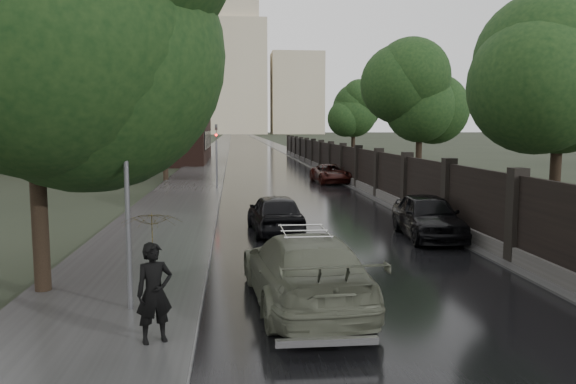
% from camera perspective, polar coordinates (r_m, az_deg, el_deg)
% --- Properties ---
extents(ground, '(800.00, 800.00, 0.00)m').
position_cam_1_polar(ground, '(11.05, 12.46, -13.81)').
color(ground, black).
rests_on(ground, ground).
extents(road, '(8.00, 420.00, 0.02)m').
position_cam_1_polar(road, '(199.89, -4.69, 5.50)').
color(road, black).
rests_on(road, ground).
extents(sidewalk_left, '(4.00, 420.00, 0.16)m').
position_cam_1_polar(sidewalk_left, '(199.88, -6.41, 5.50)').
color(sidewalk_left, '#2D2D2D').
rests_on(sidewalk_left, ground).
extents(verge_right, '(3.00, 420.00, 0.08)m').
position_cam_1_polar(verge_right, '(200.06, -3.10, 5.52)').
color(verge_right, '#2D2D2D').
rests_on(verge_right, ground).
extents(fence_right, '(0.45, 75.72, 2.70)m').
position_cam_1_polar(fence_right, '(42.68, 5.07, 2.80)').
color(fence_right, '#383533').
rests_on(fence_right, ground).
extents(tree_left_near, '(5.44, 5.44, 9.16)m').
position_cam_1_polar(tree_left_near, '(13.78, -24.85, 16.86)').
color(tree_left_near, black).
rests_on(tree_left_near, ground).
extents(tree_left_far, '(4.25, 4.25, 7.39)m').
position_cam_1_polar(tree_left_far, '(40.13, -12.48, 8.48)').
color(tree_left_far, black).
rests_on(tree_left_far, ground).
extents(tree_right_a, '(4.08, 4.08, 7.01)m').
position_cam_1_polar(tree_right_a, '(20.87, 25.88, 9.04)').
color(tree_right_a, black).
rests_on(tree_right_a, ground).
extents(tree_right_b, '(4.08, 4.08, 7.01)m').
position_cam_1_polar(tree_right_b, '(33.63, 13.26, 8.35)').
color(tree_right_b, black).
rests_on(tree_right_b, ground).
extents(tree_right_c, '(4.08, 4.08, 7.01)m').
position_cam_1_polar(tree_right_c, '(51.00, 6.67, 7.83)').
color(tree_right_c, black).
rests_on(tree_right_c, ground).
extents(lamp_post, '(0.25, 0.12, 5.11)m').
position_cam_1_polar(lamp_post, '(11.58, -16.07, 0.63)').
color(lamp_post, '#59595E').
rests_on(lamp_post, ground).
extents(traffic_light, '(0.16, 0.32, 4.00)m').
position_cam_1_polar(traffic_light, '(34.87, -7.28, 4.21)').
color(traffic_light, '#59595E').
rests_on(traffic_light, ground).
extents(brick_building, '(24.00, 18.00, 20.00)m').
position_cam_1_polar(brick_building, '(63.86, -19.32, 11.80)').
color(brick_building, black).
rests_on(brick_building, ground).
extents(stalinist_tower, '(92.00, 30.00, 159.00)m').
position_cam_1_polar(stalinist_tower, '(311.77, -5.10, 12.95)').
color(stalinist_tower, tan).
rests_on(stalinist_tower, ground).
extents(volga_sedan, '(2.64, 5.62, 1.59)m').
position_cam_1_polar(volga_sedan, '(12.14, 1.65, -7.87)').
color(volga_sedan, '#535745').
rests_on(volga_sedan, ground).
extents(hatchback_left, '(2.02, 4.40, 1.46)m').
position_cam_1_polar(hatchback_left, '(20.27, -1.32, -2.18)').
color(hatchback_left, black).
rests_on(hatchback_left, ground).
extents(car_right_near, '(2.09, 4.61, 1.54)m').
position_cam_1_polar(car_right_near, '(19.99, 14.04, -2.39)').
color(car_right_near, black).
rests_on(car_right_near, ground).
extents(car_right_far, '(2.49, 4.77, 1.28)m').
position_cam_1_polar(car_right_far, '(38.76, 4.35, 1.88)').
color(car_right_far, black).
rests_on(car_right_far, ground).
extents(pedestrian_umbrella, '(1.33, 1.34, 2.71)m').
position_cam_1_polar(pedestrian_umbrella, '(9.73, -13.58, -4.62)').
color(pedestrian_umbrella, black).
rests_on(pedestrian_umbrella, sidewalk_left).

